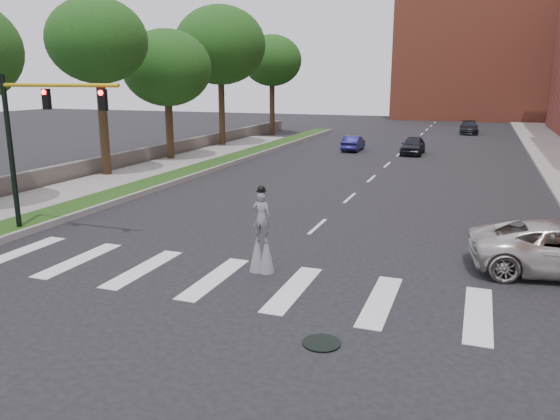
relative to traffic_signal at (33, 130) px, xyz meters
The scene contains 16 objects.
ground_plane 11.04m from the traffic_signal, 17.05° to the right, with size 160.00×160.00×0.00m, color black.
grass_median 17.56m from the traffic_signal, 95.77° to the left, with size 2.00×60.00×0.25m, color #1B3D11.
median_curb 17.48m from the traffic_signal, 92.25° to the left, with size 0.20×60.00×0.28m, color gray.
sidewalk_left 9.37m from the traffic_signal, 123.98° to the left, with size 4.00×60.00×0.18m, color gray.
stone_wall 20.64m from the traffic_signal, 110.80° to the left, with size 0.50×56.00×1.10m, color #545048.
manhole 14.33m from the traffic_signal, 21.36° to the right, with size 0.90×0.90×0.04m, color black.
building_backdrop 76.80m from the traffic_signal, 78.12° to the left, with size 26.00×14.00×18.00m, color #BC563B.
traffic_signal is the anchor object (origin of this frame).
stilt_performer 10.16m from the traffic_signal, ahead, with size 0.84×0.52×2.82m.
car_near 31.59m from the traffic_signal, 69.86° to the left, with size 1.72×4.28×1.46m, color black.
car_mid 30.78m from the traffic_signal, 79.23° to the left, with size 1.36×3.91×1.29m, color navy.
car_far 51.58m from the traffic_signal, 73.40° to the left, with size 1.96×4.82×1.40m, color black.
tree_2 14.01m from the traffic_signal, 116.86° to the left, with size 5.97×5.97×10.80m.
tree_3 20.64m from the traffic_signal, 107.08° to the left, with size 6.53×6.53×9.59m.
tree_4 29.95m from the traffic_signal, 102.11° to the left, with size 8.04×8.04×12.34m.
tree_5 40.96m from the traffic_signal, 98.02° to the left, with size 6.37×6.37×10.67m.
Camera 1 is at (6.07, -13.27, 6.01)m, focal length 35.00 mm.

